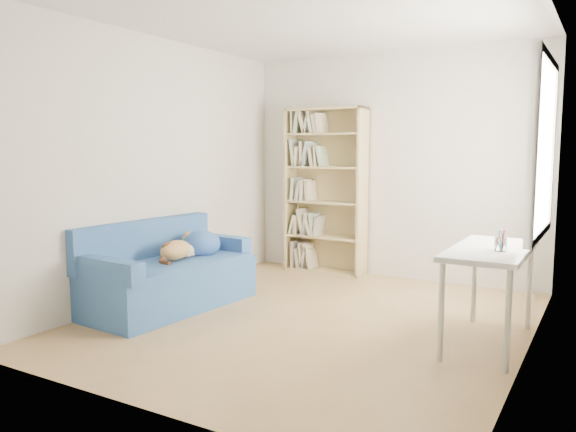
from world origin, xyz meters
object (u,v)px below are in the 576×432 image
object	(u,v)px
bookshelf	(325,198)
pen_cup	(501,243)
desk	(491,258)
sofa	(169,274)

from	to	relation	value
bookshelf	pen_cup	distance (m)	2.94
desk	sofa	bearing A→B (deg)	-171.24
desk	pen_cup	bearing A→B (deg)	-54.73
sofa	bookshelf	bearing A→B (deg)	78.31
sofa	bookshelf	xyz separation A→B (m)	(0.61, 2.12, 0.60)
pen_cup	bookshelf	bearing A→B (deg)	142.00
desk	bookshelf	bearing A→B (deg)	142.89
sofa	desk	bearing A→B (deg)	12.98
sofa	pen_cup	world-z (taller)	pen_cup
sofa	desk	distance (m)	2.89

